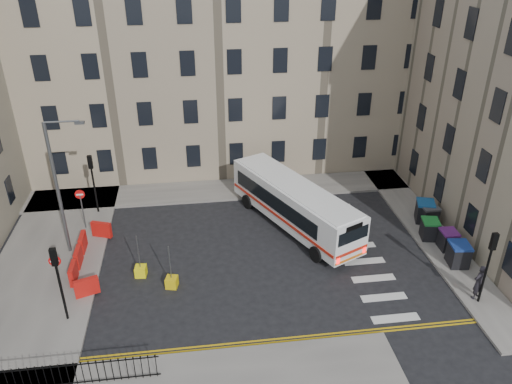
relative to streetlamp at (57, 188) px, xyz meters
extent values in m
plane|color=black|center=(13.00, -2.00, -4.34)|extent=(120.00, 120.00, 0.00)
cube|color=slate|center=(7.00, 6.60, -4.26)|extent=(36.00, 3.20, 0.15)
cube|color=slate|center=(22.00, 2.00, -4.26)|extent=(2.40, 26.00, 0.15)
cube|color=slate|center=(-1.00, -1.00, -4.26)|extent=(6.00, 22.00, 0.15)
cube|color=gray|center=(6.00, 13.50, 3.66)|extent=(38.00, 10.50, 16.00)
cylinder|color=black|center=(21.60, -7.50, -2.59)|extent=(0.12, 0.12, 3.20)
cube|color=black|center=(21.60, -7.50, -0.54)|extent=(0.28, 0.22, 0.90)
cylinder|color=black|center=(1.00, 4.50, -2.59)|extent=(0.12, 0.12, 3.20)
cube|color=black|center=(1.00, 4.50, -0.54)|extent=(0.28, 0.22, 0.90)
cylinder|color=black|center=(1.00, -6.00, -2.59)|extent=(0.12, 0.12, 3.20)
cube|color=black|center=(1.00, -6.00, -0.54)|extent=(0.28, 0.22, 0.90)
cylinder|color=#595B5E|center=(0.00, 0.00, -0.19)|extent=(0.20, 0.20, 8.00)
cube|color=#595B5E|center=(0.00, 0.00, 3.88)|extent=(0.50, 0.22, 0.14)
cylinder|color=#595B5E|center=(0.50, 2.50, -2.99)|extent=(0.08, 0.08, 2.40)
cube|color=red|center=(0.50, 2.50, -1.49)|extent=(0.60, 0.04, 0.60)
cylinder|color=#595B5E|center=(0.50, -4.50, -2.99)|extent=(0.08, 0.08, 2.40)
cube|color=red|center=(0.50, -4.50, -1.49)|extent=(0.60, 0.04, 0.60)
cube|color=red|center=(0.80, -3.00, -3.69)|extent=(0.25, 1.25, 1.00)
cube|color=red|center=(0.80, -1.50, -3.69)|extent=(0.25, 1.25, 1.00)
cube|color=red|center=(0.80, 0.00, -3.69)|extent=(0.25, 1.25, 1.00)
cube|color=red|center=(1.70, 1.30, -3.69)|extent=(1.26, 0.66, 1.00)
cube|color=red|center=(1.70, -4.30, -3.69)|extent=(1.26, 0.66, 1.00)
cube|color=black|center=(1.75, -10.20, -3.07)|extent=(7.80, 0.04, 0.04)
cube|color=black|center=(1.75, -10.20, -4.09)|extent=(7.80, 0.04, 0.04)
cube|color=white|center=(13.70, 1.15, -2.63)|extent=(6.79, 10.76, 2.44)
cube|color=black|center=(12.38, 1.07, -2.43)|extent=(3.72, 7.80, 0.98)
cube|color=black|center=(14.61, 2.12, -2.43)|extent=(3.72, 7.80, 0.98)
cube|color=black|center=(11.41, 6.02, -2.38)|extent=(1.97, 0.97, 1.07)
cube|color=black|center=(16.00, -3.72, -2.14)|extent=(1.97, 0.97, 0.78)
cube|color=red|center=(12.59, 0.62, -3.21)|extent=(4.53, 9.55, 0.18)
cube|color=red|center=(14.82, 1.68, -3.21)|extent=(4.53, 9.55, 0.18)
cube|color=#FF0C0C|center=(15.12, -4.14, -3.46)|extent=(0.22, 0.14, 0.39)
cube|color=#FF0C0C|center=(16.89, -3.31, -3.46)|extent=(0.22, 0.14, 0.39)
cylinder|color=black|center=(11.06, 3.90, -3.85)|extent=(0.66, 1.00, 0.98)
cylinder|color=black|center=(13.27, 4.94, -3.85)|extent=(0.66, 1.00, 0.98)
cylinder|color=black|center=(14.22, -2.81, -3.85)|extent=(0.66, 1.00, 0.98)
cylinder|color=black|center=(16.43, -1.77, -3.85)|extent=(0.66, 1.00, 0.98)
cube|color=black|center=(22.04, -4.35, -3.57)|extent=(1.15, 1.29, 1.22)
cube|color=navy|center=(22.04, -4.35, -2.90)|extent=(1.21, 1.35, 0.13)
cube|color=black|center=(22.21, -2.78, -3.65)|extent=(0.93, 1.07, 1.08)
cube|color=#581C69|center=(22.21, -2.78, -3.05)|extent=(0.98, 1.12, 0.11)
cube|color=black|center=(21.63, -1.53, -3.62)|extent=(1.13, 1.24, 1.12)
cube|color=#1A782E|center=(21.63, -1.53, -3.00)|extent=(1.19, 1.30, 0.12)
cube|color=black|center=(22.26, 0.06, -3.59)|extent=(1.04, 1.19, 1.20)
cube|color=#3A3A3C|center=(22.26, 0.06, -2.93)|extent=(1.10, 1.25, 0.13)
cube|color=black|center=(22.19, 0.44, -3.56)|extent=(1.36, 1.46, 1.26)
cube|color=navy|center=(22.19, 0.44, -2.87)|extent=(1.42, 1.53, 0.13)
imported|color=black|center=(21.59, -7.21, -3.20)|extent=(0.85, 0.71, 1.98)
cube|color=#FDED0E|center=(4.32, -2.82, -4.04)|extent=(0.66, 0.66, 0.60)
cube|color=yellow|center=(6.02, -4.03, -4.04)|extent=(0.73, 0.73, 0.60)
camera|label=1|loc=(7.65, -25.73, 12.73)|focal=35.00mm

